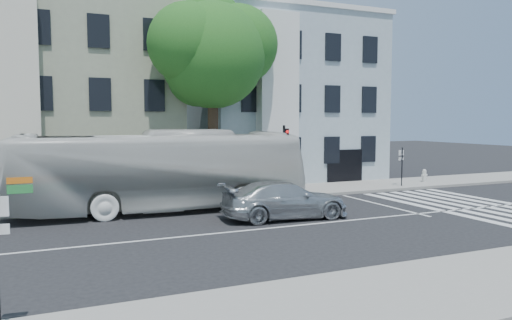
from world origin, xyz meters
TOP-DOWN VIEW (x-y plane):
  - ground at (0.00, 0.00)m, footprint 120.00×120.00m
  - sidewalk_far at (0.00, 8.00)m, footprint 80.00×4.00m
  - sidewalk_near at (0.00, -8.00)m, footprint 80.00×4.00m
  - building_left at (-7.00, 15.00)m, footprint 12.00×10.00m
  - building_right at (7.00, 15.00)m, footprint 12.00×10.00m
  - street_tree at (0.06, 8.74)m, footprint 7.30×5.90m
  - bus at (-3.66, 5.20)m, footprint 3.48×13.23m
  - sedan at (0.70, 1.45)m, footprint 2.59×5.51m
  - hedge at (-2.91, 6.30)m, footprint 8.08×4.30m
  - traffic_signal at (3.00, 5.94)m, footprint 0.39×0.52m
  - fire_hydrant at (14.00, 7.79)m, footprint 0.45×0.26m
  - far_sign_pole at (11.31, 6.81)m, footprint 0.42×0.19m

SIDE VIEW (x-z plane):
  - ground at x=0.00m, z-range 0.00..0.00m
  - sidewalk_far at x=0.00m, z-range 0.00..0.15m
  - sidewalk_near at x=0.00m, z-range 0.00..0.15m
  - hedge at x=-2.91m, z-range 0.15..0.85m
  - fire_hydrant at x=14.00m, z-range 0.16..0.96m
  - sedan at x=0.70m, z-range 0.00..1.55m
  - far_sign_pole at x=11.31m, z-range 0.47..2.79m
  - bus at x=-3.66m, z-range 0.00..3.66m
  - traffic_signal at x=3.00m, z-range 0.56..4.38m
  - building_left at x=-7.00m, z-range 0.00..11.00m
  - building_right at x=7.00m, z-range 0.00..11.00m
  - street_tree at x=0.06m, z-range 2.28..13.38m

